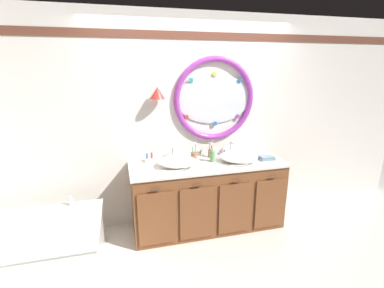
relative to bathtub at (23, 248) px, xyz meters
The scene contains 13 objects.
ground_plane 1.89m from the bathtub, ahead, with size 14.00×14.00×0.00m, color silver.
back_wall_assembly 2.26m from the bathtub, 21.73° to the left, with size 6.40×0.26×2.60m.
vanity_counter 2.02m from the bathtub, 11.52° to the left, with size 1.88×0.66×0.85m.
bathtub is the anchor object (origin of this frame).
sink_basin_left 1.74m from the bathtub, 13.32° to the left, with size 0.44×0.44×0.12m.
sink_basin_right 2.46m from the bathtub, ahead, with size 0.46×0.46×0.10m.
faucet_set_left 1.81m from the bathtub, 21.56° to the left, with size 0.24×0.15×0.16m.
faucet_set_right 2.51m from the bathtub, 14.96° to the left, with size 0.23×0.14×0.18m.
toothbrush_holder_left 2.03m from the bathtub, 17.88° to the left, with size 0.08×0.08×0.22m.
toothbrush_holder_right 2.25m from the bathtub, 16.42° to the left, with size 0.09×0.09×0.22m.
soap_dispenser 2.18m from the bathtub, 12.28° to the left, with size 0.07×0.07×0.16m.
folded_hand_towel 2.80m from the bathtub, ahead, with size 0.19×0.13×0.04m.
toiletry_basket 1.55m from the bathtub, 25.93° to the left, with size 0.12×0.10×0.11m.
Camera 1 is at (-0.89, -2.79, 1.98)m, focal length 26.10 mm.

